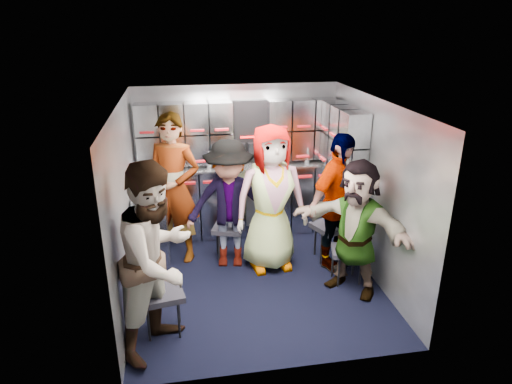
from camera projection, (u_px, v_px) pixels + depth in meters
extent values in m
plane|color=black|center=(255.00, 280.00, 5.45)|extent=(3.00, 3.00, 0.00)
cube|color=gray|center=(237.00, 160.00, 6.45)|extent=(2.80, 0.04, 2.10)
cube|color=gray|center=(126.00, 206.00, 4.85)|extent=(0.04, 3.00, 2.10)
cube|color=gray|center=(374.00, 191.00, 5.30)|extent=(0.04, 3.00, 2.10)
cube|color=silver|center=(255.00, 104.00, 4.70)|extent=(2.80, 3.00, 0.02)
cube|color=#9A9FA9|center=(240.00, 201.00, 6.46)|extent=(2.68, 0.38, 0.99)
cube|color=#9A9FA9|center=(152.00, 230.00, 5.60)|extent=(0.38, 0.76, 0.99)
cube|color=silver|center=(240.00, 166.00, 6.27)|extent=(2.68, 0.42, 0.03)
cube|color=#9A9FA9|center=(238.00, 132.00, 6.16)|extent=(2.68, 0.28, 0.82)
cube|color=#9A9FA9|center=(343.00, 139.00, 5.76)|extent=(0.28, 1.00, 0.82)
cube|color=#9A9FA9|center=(341.00, 214.00, 6.02)|extent=(0.28, 1.20, 1.00)
cube|color=#B01119|center=(242.00, 180.00, 6.14)|extent=(2.60, 0.02, 0.03)
cube|color=black|center=(162.00, 294.00, 4.40)|extent=(0.45, 0.43, 0.06)
cylinder|color=black|center=(148.00, 323.00, 4.35)|extent=(0.02, 0.02, 0.41)
cylinder|color=black|center=(179.00, 320.00, 4.39)|extent=(0.02, 0.02, 0.41)
cylinder|color=black|center=(150.00, 308.00, 4.57)|extent=(0.02, 0.02, 0.41)
cylinder|color=black|center=(179.00, 305.00, 4.62)|extent=(0.02, 0.02, 0.41)
cube|color=black|center=(228.00, 228.00, 5.83)|extent=(0.46, 0.45, 0.06)
cylinder|color=black|center=(219.00, 248.00, 5.78)|extent=(0.02, 0.02, 0.39)
cylinder|color=black|center=(240.00, 246.00, 5.82)|extent=(0.02, 0.02, 0.39)
cylinder|color=black|center=(217.00, 240.00, 6.00)|extent=(0.02, 0.02, 0.39)
cylinder|color=black|center=(238.00, 238.00, 6.04)|extent=(0.02, 0.02, 0.39)
cube|color=black|center=(267.00, 230.00, 5.80)|extent=(0.43, 0.42, 0.06)
cylinder|color=black|center=(259.00, 250.00, 5.75)|extent=(0.02, 0.02, 0.38)
cylinder|color=black|center=(279.00, 248.00, 5.79)|extent=(0.02, 0.02, 0.38)
cylinder|color=black|center=(256.00, 242.00, 5.96)|extent=(0.02, 0.02, 0.38)
cylinder|color=black|center=(276.00, 240.00, 6.00)|extent=(0.02, 0.02, 0.38)
cube|color=black|center=(331.00, 226.00, 5.77)|extent=(0.53, 0.52, 0.07)
cylinder|color=black|center=(321.00, 249.00, 5.71)|extent=(0.03, 0.03, 0.44)
cylinder|color=black|center=(345.00, 247.00, 5.76)|extent=(0.03, 0.03, 0.44)
cylinder|color=black|center=(315.00, 240.00, 5.95)|extent=(0.03, 0.03, 0.44)
cylinder|color=black|center=(338.00, 238.00, 6.00)|extent=(0.03, 0.03, 0.44)
cube|color=black|center=(347.00, 251.00, 5.29)|extent=(0.43, 0.41, 0.06)
cylinder|color=black|center=(339.00, 273.00, 5.24)|extent=(0.02, 0.02, 0.37)
cylinder|color=black|center=(360.00, 271.00, 5.28)|extent=(0.02, 0.02, 0.37)
cylinder|color=black|center=(332.00, 263.00, 5.45)|extent=(0.02, 0.02, 0.37)
cylinder|color=black|center=(353.00, 261.00, 5.49)|extent=(0.02, 0.02, 0.37)
imported|color=black|center=(174.00, 189.00, 5.63)|extent=(0.81, 0.69, 1.89)
imported|color=black|center=(158.00, 259.00, 4.06)|extent=(1.08, 1.13, 1.83)
imported|color=black|center=(229.00, 205.00, 5.53)|extent=(1.13, 0.77, 1.62)
imported|color=black|center=(271.00, 199.00, 5.45)|extent=(0.93, 0.65, 1.80)
imported|color=black|center=(338.00, 203.00, 5.46)|extent=(1.06, 0.90, 1.71)
imported|color=black|center=(356.00, 228.00, 4.99)|extent=(1.31, 1.38, 1.56)
cylinder|color=white|center=(164.00, 161.00, 6.02)|extent=(0.07, 0.07, 0.25)
cylinder|color=white|center=(209.00, 159.00, 6.11)|extent=(0.06, 0.06, 0.24)
cylinder|color=white|center=(307.00, 155.00, 6.33)|extent=(0.06, 0.06, 0.23)
cylinder|color=tan|center=(180.00, 166.00, 6.06)|extent=(0.09, 0.09, 0.10)
cylinder|color=tan|center=(327.00, 159.00, 6.39)|extent=(0.08, 0.08, 0.10)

